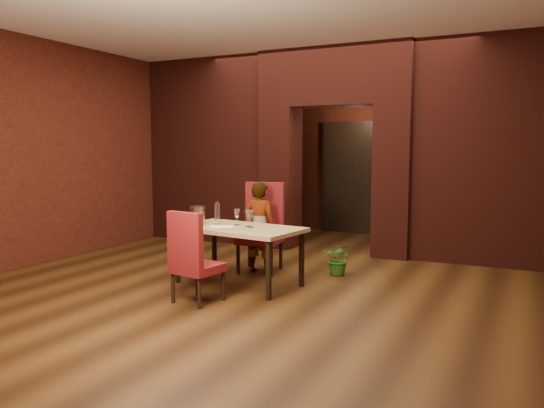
{
  "coord_description": "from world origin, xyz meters",
  "views": [
    {
      "loc": [
        2.82,
        -5.99,
        1.64
      ],
      "look_at": [
        -0.13,
        0.0,
        0.94
      ],
      "focal_mm": 35.0,
      "sensor_mm": 36.0,
      "label": 1
    }
  ],
  "objects": [
    {
      "name": "wine_bucket",
      "position": [
        -0.87,
        -0.57,
        0.82
      ],
      "size": [
        0.19,
        0.19,
        0.23
      ],
      "primitive_type": "cylinder",
      "color": "#BABBC1",
      "rests_on": "dining_table"
    },
    {
      "name": "rear_door_frame",
      "position": [
        -0.4,
        3.9,
        1.05
      ],
      "size": [
        1.02,
        0.04,
        2.22
      ],
      "primitive_type": "cube",
      "color": "black",
      "rests_on": "ground"
    },
    {
      "name": "lintel",
      "position": [
        0.0,
        2.0,
        2.75
      ],
      "size": [
        2.45,
        0.55,
        0.9
      ],
      "primitive_type": "cube",
      "color": "maroon",
      "rests_on": "ground"
    },
    {
      "name": "wing_wall_right",
      "position": [
        2.36,
        2.0,
        1.6
      ],
      "size": [
        2.28,
        0.35,
        3.2
      ],
      "primitive_type": "cube",
      "color": "maroon",
      "rests_on": "ground"
    },
    {
      "name": "vent_panel",
      "position": [
        -0.95,
        1.71,
        0.55
      ],
      "size": [
        0.4,
        0.03,
        0.5
      ],
      "primitive_type": "cube",
      "color": "#A85330",
      "rests_on": "ground"
    },
    {
      "name": "wall_back",
      "position": [
        0.0,
        4.0,
        1.6
      ],
      "size": [
        7.0,
        0.04,
        3.2
      ],
      "primitive_type": "cube",
      "color": "maroon",
      "rests_on": "ground"
    },
    {
      "name": "pillar_right",
      "position": [
        0.95,
        2.0,
        1.15
      ],
      "size": [
        0.55,
        0.55,
        2.3
      ],
      "primitive_type": "cube",
      "color": "maroon",
      "rests_on": "ground"
    },
    {
      "name": "wine_glass_c",
      "position": [
        -0.21,
        -0.48,
        0.81
      ],
      "size": [
        0.08,
        0.08,
        0.21
      ],
      "primitive_type": null,
      "color": "white",
      "rests_on": "dining_table"
    },
    {
      "name": "chair_near",
      "position": [
        -0.35,
        -1.35,
        0.49
      ],
      "size": [
        0.51,
        0.51,
        0.99
      ],
      "primitive_type": "cube",
      "rotation": [
        0.0,
        0.0,
        2.99
      ],
      "color": "maroon",
      "rests_on": "ground"
    },
    {
      "name": "potted_plant",
      "position": [
        0.62,
        0.46,
        0.21
      ],
      "size": [
        0.4,
        0.35,
        0.43
      ],
      "primitive_type": "imported",
      "rotation": [
        0.0,
        0.0,
        0.03
      ],
      "color": "#27661C",
      "rests_on": "ground"
    },
    {
      "name": "chair_far",
      "position": [
        -0.4,
        0.2,
        0.59
      ],
      "size": [
        0.62,
        0.62,
        1.18
      ],
      "primitive_type": "cube",
      "rotation": [
        0.0,
        0.0,
        0.16
      ],
      "color": "maroon",
      "rests_on": "ground"
    },
    {
      "name": "wall_left",
      "position": [
        -3.5,
        0.0,
        1.6
      ],
      "size": [
        0.04,
        8.0,
        3.2
      ],
      "primitive_type": "cube",
      "color": "maroon",
      "rests_on": "ground"
    },
    {
      "name": "floor",
      "position": [
        0.0,
        0.0,
        0.0
      ],
      "size": [
        8.0,
        8.0,
        0.0
      ],
      "primitive_type": "plane",
      "color": "#402510",
      "rests_on": "ground"
    },
    {
      "name": "wing_wall_left",
      "position": [
        -2.36,
        2.0,
        1.6
      ],
      "size": [
        2.28,
        0.35,
        3.2
      ],
      "primitive_type": "cube",
      "color": "maroon",
      "rests_on": "ground"
    },
    {
      "name": "water_bottle",
      "position": [
        -0.67,
        -0.43,
        0.85
      ],
      "size": [
        0.07,
        0.07,
        0.28
      ],
      "primitive_type": "cylinder",
      "color": "white",
      "rests_on": "dining_table"
    },
    {
      "name": "person_seated",
      "position": [
        -0.37,
        0.13,
        0.61
      ],
      "size": [
        0.45,
        0.3,
        1.21
      ],
      "primitive_type": "imported",
      "rotation": [
        0.0,
        0.0,
        3.16
      ],
      "color": "white",
      "rests_on": "ground"
    },
    {
      "name": "ceiling",
      "position": [
        0.0,
        0.0,
        3.2
      ],
      "size": [
        7.0,
        8.0,
        0.04
      ],
      "primitive_type": "cube",
      "color": "silver",
      "rests_on": "ground"
    },
    {
      "name": "tasting_sheet",
      "position": [
        -0.51,
        -0.61,
        0.71
      ],
      "size": [
        0.33,
        0.3,
        0.0
      ],
      "primitive_type": "cube",
      "rotation": [
        0.0,
        0.0,
        0.45
      ],
      "color": "white",
      "rests_on": "dining_table"
    },
    {
      "name": "pillar_left",
      "position": [
        -0.95,
        2.0,
        1.15
      ],
      "size": [
        0.55,
        0.55,
        2.3
      ],
      "primitive_type": "cube",
      "color": "maroon",
      "rests_on": "ground"
    },
    {
      "name": "dining_table",
      "position": [
        -0.32,
        -0.52,
        0.35
      ],
      "size": [
        1.61,
        1.05,
        0.71
      ],
      "primitive_type": "cube",
      "rotation": [
        0.0,
        0.0,
        -0.14
      ],
      "color": "tan",
      "rests_on": "ground"
    },
    {
      "name": "wine_glass_a",
      "position": [
        -0.41,
        -0.39,
        0.8
      ],
      "size": [
        0.08,
        0.08,
        0.19
      ],
      "primitive_type": null,
      "color": "white",
      "rests_on": "dining_table"
    },
    {
      "name": "rear_door",
      "position": [
        -0.4,
        3.94,
        1.05
      ],
      "size": [
        0.9,
        0.08,
        2.1
      ],
      "primitive_type": "cube",
      "color": "black",
      "rests_on": "ground"
    },
    {
      "name": "wine_glass_b",
      "position": [
        -0.17,
        -0.49,
        0.81
      ],
      "size": [
        0.08,
        0.08,
        0.2
      ],
      "primitive_type": null,
      "color": "white",
      "rests_on": "dining_table"
    }
  ]
}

